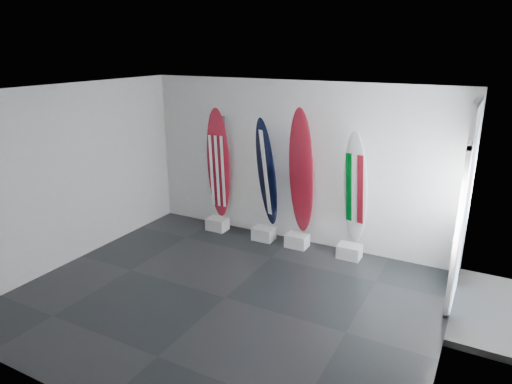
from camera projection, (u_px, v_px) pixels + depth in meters
The scene contains 16 objects.
floor at pixel (225, 298), 6.83m from camera, with size 6.00×6.00×0.00m, color black.
ceiling at pixel (220, 92), 5.92m from camera, with size 6.00×6.00×0.00m, color white.
wall_back at pixel (295, 163), 8.48m from camera, with size 6.00×6.00×0.00m, color silver.
wall_front at pixel (80, 279), 4.28m from camera, with size 6.00×6.00×0.00m, color silver.
wall_left at pixel (71, 175), 7.72m from camera, with size 5.00×5.00×0.00m, color silver.
wall_right at pixel (456, 244), 5.03m from camera, with size 5.00×5.00×0.00m, color silver.
display_block_usa at pixel (217, 224), 9.32m from camera, with size 0.40×0.30×0.24m, color silver.
surfboard_usa at pixel (219, 164), 9.03m from camera, with size 0.50×0.08×2.23m, color maroon.
display_block_navy at pixel (264, 234), 8.84m from camera, with size 0.40×0.30×0.24m, color silver.
surfboard_navy at pixel (267, 173), 8.57m from camera, with size 0.48×0.08×2.14m, color black.
display_block_swiss at pixel (297, 241), 8.53m from camera, with size 0.40×0.30×0.24m, color silver.
surfboard_swiss at pixel (301, 172), 8.22m from camera, with size 0.53×0.08×2.35m, color maroon.
display_block_italy at pixel (349, 251), 8.08m from camera, with size 0.40×0.30×0.24m, color silver.
surfboard_italy at pixel (355, 189), 7.82m from camera, with size 0.46×0.08×2.04m, color white.
wall_outlet at pixel (189, 202), 9.91m from camera, with size 0.09×0.02×0.13m, color silver.
glass_door at pixel (464, 208), 6.37m from camera, with size 0.12×1.16×2.85m, color white, non-canonical shape.
Camera 1 is at (3.25, -5.10, 3.58)m, focal length 32.28 mm.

